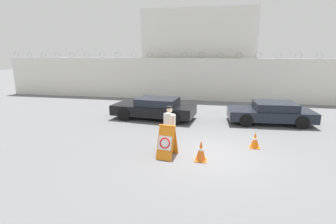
{
  "coord_description": "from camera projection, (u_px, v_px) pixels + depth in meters",
  "views": [
    {
      "loc": [
        0.23,
        -9.15,
        3.72
      ],
      "look_at": [
        -1.92,
        1.25,
        1.27
      ],
      "focal_mm": 28.0,
      "sensor_mm": 36.0,
      "label": 1
    }
  ],
  "objects": [
    {
      "name": "building_block",
      "position": [
        200.0,
        54.0,
        23.45
      ],
      "size": [
        9.12,
        5.96,
        7.06
      ],
      "color": "silver",
      "rests_on": "ground_plane"
    },
    {
      "name": "security_guard",
      "position": [
        170.0,
        126.0,
        9.93
      ],
      "size": [
        0.55,
        0.61,
        1.73
      ],
      "rotation": [
        0.0,
        0.0,
        2.53
      ],
      "color": "black",
      "rests_on": "ground_plane"
    },
    {
      "name": "parked_car_front_coupe",
      "position": [
        155.0,
        108.0,
        14.76
      ],
      "size": [
        4.73,
        2.27,
        1.2
      ],
      "rotation": [
        0.0,
        0.0,
        3.05
      ],
      "color": "black",
      "rests_on": "ground_plane"
    },
    {
      "name": "parked_car_rear_sedan",
      "position": [
        271.0,
        113.0,
        13.82
      ],
      "size": [
        4.43,
        2.19,
        1.14
      ],
      "rotation": [
        0.0,
        0.0,
        3.21
      ],
      "color": "black",
      "rests_on": "ground_plane"
    },
    {
      "name": "barricade_sign",
      "position": [
        167.0,
        141.0,
        9.38
      ],
      "size": [
        0.69,
        0.92,
        1.18
      ],
      "rotation": [
        0.0,
        0.0,
        -0.14
      ],
      "color": "orange",
      "rests_on": "ground_plane"
    },
    {
      "name": "ground_plane",
      "position": [
        212.0,
        156.0,
        9.61
      ],
      "size": [
        90.0,
        90.0,
        0.0
      ],
      "primitive_type": "plane",
      "color": "slate"
    },
    {
      "name": "traffic_cone_mid",
      "position": [
        201.0,
        151.0,
        9.09
      ],
      "size": [
        0.42,
        0.42,
        0.73
      ],
      "color": "orange",
      "rests_on": "ground_plane"
    },
    {
      "name": "perimeter_wall",
      "position": [
        219.0,
        80.0,
        19.88
      ],
      "size": [
        36.0,
        0.3,
        3.7
      ],
      "color": "silver",
      "rests_on": "ground_plane"
    },
    {
      "name": "traffic_cone_near",
      "position": [
        255.0,
        140.0,
        10.34
      ],
      "size": [
        0.38,
        0.38,
        0.64
      ],
      "color": "orange",
      "rests_on": "ground_plane"
    }
  ]
}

